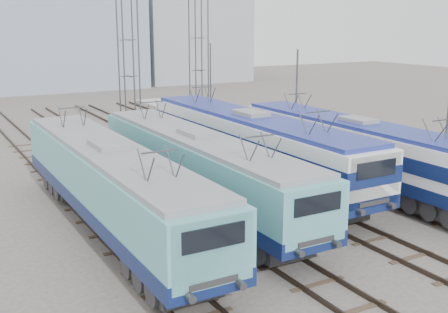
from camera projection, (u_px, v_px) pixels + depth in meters
ground at (331, 251)px, 21.89m from camera, size 160.00×160.00×0.00m
platform at (376, 169)px, 33.50m from camera, size 4.00×70.00×0.30m
locomotive_far_left at (112, 182)px, 23.19m from camera, size 2.88×18.18×3.42m
locomotive_center_left at (199, 166)px, 26.07m from camera, size 2.81×17.72×3.33m
locomotive_center_right at (252, 142)px, 30.32m from camera, size 2.98×18.88×3.55m
locomotive_far_right at (359, 147)px, 29.60m from camera, size 2.80×17.73×3.33m
catenary_tower_west at (128, 53)px, 38.95m from camera, size 4.50×1.20×12.00m
catenary_tower_east at (199, 49)px, 43.76m from camera, size 4.50×1.20×12.00m
mast_front at (446, 134)px, 26.87m from camera, size 0.12×0.12×7.00m
mast_mid at (296, 103)px, 37.03m from camera, size 0.12×0.12×7.00m
mast_rear at (211, 86)px, 47.19m from camera, size 0.12×0.12×7.00m
building_center at (51, 20)px, 74.17m from camera, size 22.00×14.00×18.00m
building_east at (188, 40)px, 84.44m from camera, size 16.00×12.00×12.00m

